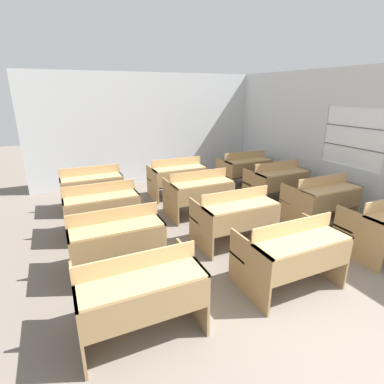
# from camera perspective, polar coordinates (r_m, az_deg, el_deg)

# --- Properties ---
(wall_back) EXTENTS (6.10, 0.06, 2.83)m
(wall_back) POSITION_cam_1_polar(r_m,az_deg,el_deg) (8.22, -8.19, 11.81)
(wall_back) COLOR silver
(wall_back) RESTS_ON ground_plane
(wall_right_with_window) EXTENTS (0.06, 7.03, 2.83)m
(wall_right_with_window) POSITION_cam_1_polar(r_m,az_deg,el_deg) (6.93, 26.66, 8.74)
(wall_right_with_window) COLOR silver
(wall_right_with_window) RESTS_ON ground_plane
(bench_front_left) EXTENTS (1.21, 0.82, 0.91)m
(bench_front_left) POSITION_cam_1_polar(r_m,az_deg,el_deg) (3.18, -9.98, -18.17)
(bench_front_left) COLOR #93754B
(bench_front_left) RESTS_ON ground_plane
(bench_front_center) EXTENTS (1.21, 0.82, 0.91)m
(bench_front_center) POSITION_cam_1_polar(r_m,az_deg,el_deg) (3.97, 18.30, -10.82)
(bench_front_center) COLOR #94754B
(bench_front_center) RESTS_ON ground_plane
(bench_second_left) EXTENTS (1.21, 0.82, 0.91)m
(bench_second_left) POSITION_cam_1_polar(r_m,az_deg,el_deg) (4.23, -14.31, -8.51)
(bench_second_left) COLOR olive
(bench_second_left) RESTS_ON ground_plane
(bench_second_center) EXTENTS (1.21, 0.82, 0.91)m
(bench_second_center) POSITION_cam_1_polar(r_m,az_deg,el_deg) (4.85, 8.18, -4.45)
(bench_second_center) COLOR #997B51
(bench_second_center) RESTS_ON ground_plane
(bench_second_right) EXTENTS (1.21, 0.82, 0.91)m
(bench_second_right) POSITION_cam_1_polar(r_m,az_deg,el_deg) (6.06, 23.46, -1.09)
(bench_second_right) COLOR #997B50
(bench_second_right) RESTS_ON ground_plane
(bench_third_left) EXTENTS (1.21, 0.82, 0.91)m
(bench_third_left) POSITION_cam_1_polar(r_m,az_deg,el_deg) (5.37, -16.91, -2.77)
(bench_third_left) COLOR #95764C
(bench_third_left) RESTS_ON ground_plane
(bench_third_center) EXTENTS (1.21, 0.82, 0.91)m
(bench_third_center) POSITION_cam_1_polar(r_m,az_deg,el_deg) (5.91, 1.32, 0.02)
(bench_third_center) COLOR #95774C
(bench_third_center) RESTS_ON ground_plane
(bench_third_right) EXTENTS (1.21, 0.82, 0.91)m
(bench_third_right) POSITION_cam_1_polar(r_m,az_deg,el_deg) (6.92, 15.83, 2.09)
(bench_third_right) COLOR #96774D
(bench_third_right) RESTS_ON ground_plane
(bench_back_left) EXTENTS (1.21, 0.82, 0.91)m
(bench_back_left) POSITION_cam_1_polar(r_m,az_deg,el_deg) (6.59, -18.55, 1.01)
(bench_back_left) COLOR #97784E
(bench_back_left) RESTS_ON ground_plane
(bench_back_center) EXTENTS (1.21, 0.82, 0.91)m
(bench_back_center) POSITION_cam_1_polar(r_m,az_deg,el_deg) (7.00, -2.88, 2.99)
(bench_back_center) COLOR #9A7C52
(bench_back_center) RESTS_ON ground_plane
(bench_back_right) EXTENTS (1.21, 0.82, 0.91)m
(bench_back_right) POSITION_cam_1_polar(r_m,az_deg,el_deg) (7.87, 9.99, 4.49)
(bench_back_right) COLOR olive
(bench_back_right) RESTS_ON ground_plane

